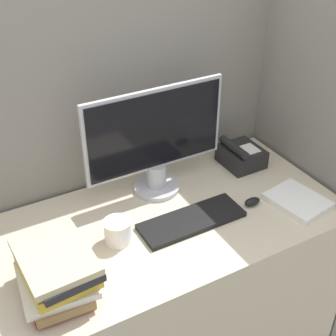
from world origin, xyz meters
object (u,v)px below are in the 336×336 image
at_px(monitor, 156,142).
at_px(mouse, 252,202).
at_px(keyboard, 192,220).
at_px(coffee_cup, 118,232).
at_px(book_stack, 57,272).
at_px(desk_telephone, 241,155).

distance_m(monitor, mouse, 0.46).
bearing_deg(mouse, monitor, 134.41).
bearing_deg(monitor, mouse, -45.59).
bearing_deg(keyboard, coffee_cup, 172.58).
relative_size(keyboard, book_stack, 1.32).
height_order(mouse, book_stack, book_stack).
relative_size(mouse, book_stack, 0.23).
distance_m(keyboard, mouse, 0.27).
height_order(coffee_cup, book_stack, book_stack).
bearing_deg(desk_telephone, coffee_cup, -163.52).
relative_size(mouse, coffee_cup, 0.71).
bearing_deg(book_stack, desk_telephone, 19.03).
height_order(keyboard, desk_telephone, desk_telephone).
height_order(monitor, keyboard, monitor).
bearing_deg(book_stack, keyboard, 8.93).
xyz_separation_m(coffee_cup, desk_telephone, (0.70, 0.21, -0.00)).
bearing_deg(mouse, desk_telephone, 62.43).
distance_m(keyboard, desk_telephone, 0.48).
relative_size(keyboard, desk_telephone, 2.26).
bearing_deg(book_stack, coffee_cup, 25.50).
bearing_deg(book_stack, monitor, 33.04).
distance_m(monitor, coffee_cup, 0.40).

